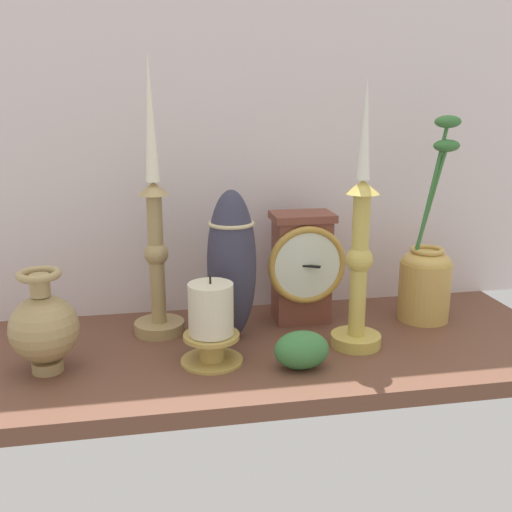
% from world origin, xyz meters
% --- Properties ---
extents(ground_plane, '(1.00, 0.36, 0.02)m').
position_xyz_m(ground_plane, '(0.00, 0.00, -0.01)').
color(ground_plane, brown).
extents(back_wall, '(1.20, 0.02, 0.65)m').
position_xyz_m(back_wall, '(0.00, 0.18, 0.33)').
color(back_wall, silver).
rests_on(back_wall, ground_plane).
extents(mantel_clock, '(0.13, 0.09, 0.18)m').
position_xyz_m(mantel_clock, '(0.12, 0.09, 0.10)').
color(mantel_clock, brown).
rests_on(mantel_clock, ground_plane).
extents(candlestick_tall_left, '(0.08, 0.08, 0.43)m').
position_xyz_m(candlestick_tall_left, '(-0.12, 0.08, 0.15)').
color(candlestick_tall_left, tan).
rests_on(candlestick_tall_left, ground_plane).
extents(candlestick_tall_center, '(0.08, 0.08, 0.39)m').
position_xyz_m(candlestick_tall_center, '(0.17, -0.03, 0.13)').
color(candlestick_tall_center, gold).
rests_on(candlestick_tall_center, ground_plane).
extents(brass_vase_bulbous, '(0.09, 0.09, 0.14)m').
position_xyz_m(brass_vase_bulbous, '(-0.27, -0.04, 0.07)').
color(brass_vase_bulbous, tan).
rests_on(brass_vase_bulbous, ground_plane).
extents(brass_vase_jar, '(0.09, 0.09, 0.34)m').
position_xyz_m(brass_vase_jar, '(0.32, 0.06, 0.08)').
color(brass_vase_jar, tan).
rests_on(brass_vase_jar, ground_plane).
extents(pillar_candle_front, '(0.09, 0.09, 0.13)m').
position_xyz_m(pillar_candle_front, '(-0.05, -0.05, 0.06)').
color(pillar_candle_front, tan).
rests_on(pillar_candle_front, ground_plane).
extents(tall_ceramic_vase, '(0.08, 0.08, 0.23)m').
position_xyz_m(tall_ceramic_vase, '(-0.01, 0.04, 0.12)').
color(tall_ceramic_vase, '#343346').
rests_on(tall_ceramic_vase, ground_plane).
extents(ivy_sprig, '(0.08, 0.05, 0.05)m').
position_xyz_m(ivy_sprig, '(0.07, -0.09, 0.03)').
color(ivy_sprig, '#3B783D').
rests_on(ivy_sprig, ground_plane).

